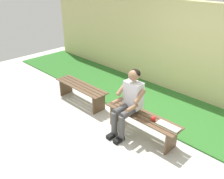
{
  "coord_description": "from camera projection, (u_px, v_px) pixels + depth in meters",
  "views": [
    {
      "loc": [
        -2.24,
        3.02,
        2.78
      ],
      "look_at": [
        0.62,
        0.15,
        0.78
      ],
      "focal_mm": 38.92,
      "sensor_mm": 36.0,
      "label": 1
    }
  ],
  "objects": [
    {
      "name": "ground_plane",
      "position": [
        70.0,
        138.0,
        4.5
      ],
      "size": [
        10.0,
        7.0,
        0.04
      ],
      "primitive_type": "cube",
      "color": "beige"
    },
    {
      "name": "grass_strip",
      "position": [
        143.0,
        97.0,
        5.88
      ],
      "size": [
        9.0,
        1.7,
        0.03
      ],
      "primitive_type": "cube",
      "color": "#2D6B28",
      "rests_on": "ground"
    },
    {
      "name": "brick_wall",
      "position": [
        183.0,
        49.0,
        5.73
      ],
      "size": [
        9.5,
        0.24,
        2.2
      ],
      "primitive_type": "cube",
      "color": "#D1C684",
      "rests_on": "ground"
    },
    {
      "name": "bench_near",
      "position": [
        142.0,
        120.0,
        4.42
      ],
      "size": [
        1.51,
        0.39,
        0.43
      ],
      "rotation": [
        0.0,
        0.0,
        -0.0
      ],
      "color": "brown",
      "rests_on": "ground"
    },
    {
      "name": "bench_far",
      "position": [
        81.0,
        90.0,
        5.55
      ],
      "size": [
        1.45,
        0.39,
        0.43
      ],
      "rotation": [
        0.0,
        0.0,
        -0.0
      ],
      "color": "brown",
      "rests_on": "ground"
    },
    {
      "name": "person_seated",
      "position": [
        129.0,
        100.0,
        4.36
      ],
      "size": [
        0.5,
        0.69,
        1.24
      ],
      "color": "silver",
      "rests_on": "ground"
    },
    {
      "name": "apple",
      "position": [
        153.0,
        119.0,
        4.19
      ],
      "size": [
        0.08,
        0.08,
        0.08
      ],
      "primitive_type": "sphere",
      "color": "red",
      "rests_on": "bench_near"
    },
    {
      "name": "book_open",
      "position": [
        168.0,
        126.0,
        4.04
      ],
      "size": [
        0.41,
        0.16,
        0.02
      ],
      "rotation": [
        0.0,
        0.0,
        -0.0
      ],
      "color": "white",
      "rests_on": "bench_near"
    }
  ]
}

